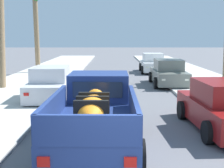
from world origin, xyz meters
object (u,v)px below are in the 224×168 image
pickup_truck (95,118)px  car_left_far (167,73)px  car_left_mid (50,85)px  car_right_mid (222,107)px  car_left_near (152,63)px

pickup_truck → car_left_far: (3.78, 10.81, -0.10)m
car_left_mid → car_right_mid: same height
car_right_mid → car_left_far: size_ratio=1.01×
car_left_near → car_right_mid: (0.13, -15.98, 0.00)m
car_left_mid → car_left_far: same height
car_left_far → car_left_near: bearing=90.6°
car_right_mid → car_left_mid: bearing=143.0°
car_left_near → car_left_mid: (-6.08, -11.30, 0.00)m
car_left_near → pickup_truck: bearing=-101.9°
pickup_truck → car_left_far: size_ratio=1.22×
car_right_mid → car_left_far: bearing=90.4°
car_left_mid → car_left_far: 7.61m
car_left_mid → car_left_far: size_ratio=1.01×
car_left_near → car_left_far: 6.82m
car_left_near → car_left_mid: size_ratio=1.00×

